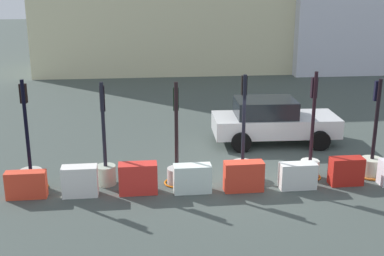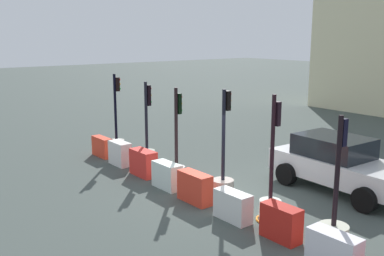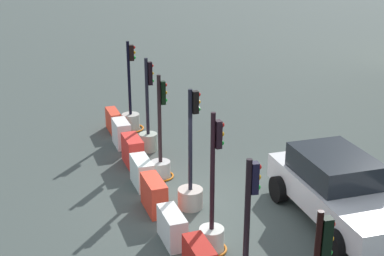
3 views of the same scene
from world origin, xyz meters
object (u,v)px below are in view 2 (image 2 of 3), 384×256
(traffic_light_0, at_px, (117,141))
(traffic_light_4, at_px, (271,198))
(construction_barrier_2, at_px, (143,163))
(construction_barrier_3, at_px, (167,176))
(traffic_light_2, at_px, (177,164))
(construction_barrier_4, at_px, (195,188))
(construction_barrier_0, at_px, (102,147))
(car_white_van, at_px, (340,164))
(construction_barrier_5, at_px, (233,206))
(traffic_light_3, at_px, (223,177))
(construction_barrier_1, at_px, (120,153))
(traffic_light_1, at_px, (147,149))
(construction_barrier_6, at_px, (281,223))
(traffic_light_5, at_px, (333,229))
(construction_barrier_7, at_px, (334,251))

(traffic_light_0, distance_m, traffic_light_4, 8.40)
(construction_barrier_2, relative_size, construction_barrier_3, 1.02)
(traffic_light_2, relative_size, construction_barrier_4, 2.72)
(traffic_light_2, height_order, construction_barrier_0, traffic_light_2)
(traffic_light_4, xyz_separation_m, car_white_van, (-0.30, 3.48, 0.22))
(construction_barrier_2, height_order, construction_barrier_5, construction_barrier_2)
(traffic_light_3, bearing_deg, construction_barrier_1, -170.21)
(construction_barrier_0, distance_m, construction_barrier_5, 7.79)
(traffic_light_2, distance_m, traffic_light_4, 4.12)
(traffic_light_0, bearing_deg, construction_barrier_3, -8.92)
(traffic_light_4, distance_m, construction_barrier_2, 5.32)
(traffic_light_2, bearing_deg, traffic_light_1, 175.35)
(traffic_light_2, xyz_separation_m, construction_barrier_2, (-1.16, -0.58, -0.13))
(construction_barrier_0, height_order, construction_barrier_5, construction_barrier_0)
(traffic_light_2, bearing_deg, construction_barrier_4, -20.64)
(construction_barrier_1, xyz_separation_m, car_white_van, (6.62, 4.12, 0.40))
(construction_barrier_1, relative_size, construction_barrier_2, 0.91)
(construction_barrier_1, bearing_deg, construction_barrier_4, -1.42)
(traffic_light_0, bearing_deg, construction_barrier_2, -11.73)
(traffic_light_0, bearing_deg, construction_barrier_6, -3.97)
(car_white_van, bearing_deg, construction_barrier_2, -140.51)
(construction_barrier_5, bearing_deg, traffic_light_0, 174.30)
(construction_barrier_5, relative_size, car_white_van, 0.23)
(construction_barrier_4, bearing_deg, traffic_light_4, 18.84)
(traffic_light_5, distance_m, construction_barrier_2, 7.26)
(construction_barrier_3, xyz_separation_m, construction_barrier_4, (1.49, -0.04, 0.03))
(construction_barrier_4, height_order, construction_barrier_5, construction_barrier_4)
(construction_barrier_1, bearing_deg, construction_barrier_0, 179.52)
(traffic_light_1, xyz_separation_m, construction_barrier_6, (7.15, -0.75, -0.20))
(traffic_light_1, distance_m, traffic_light_5, 8.20)
(construction_barrier_2, xyz_separation_m, construction_barrier_7, (7.75, -0.15, -0.06))
(construction_barrier_4, height_order, construction_barrier_7, construction_barrier_4)
(traffic_light_1, xyz_separation_m, car_white_van, (5.94, 3.35, 0.22))
(car_white_van, bearing_deg, traffic_light_2, -137.37)
(traffic_light_0, bearing_deg, construction_barrier_1, -24.07)
(construction_barrier_0, height_order, construction_barrier_1, construction_barrier_1)
(traffic_light_2, xyz_separation_m, construction_barrier_5, (3.51, -0.71, -0.19))
(construction_barrier_0, xyz_separation_m, construction_barrier_2, (3.13, 0.00, 0.06))
(traffic_light_2, bearing_deg, construction_barrier_2, -153.22)
(traffic_light_4, height_order, construction_barrier_2, traffic_light_4)
(construction_barrier_2, xyz_separation_m, construction_barrier_5, (4.66, -0.13, -0.06))
(traffic_light_5, xyz_separation_m, construction_barrier_6, (-1.05, -0.56, -0.07))
(traffic_light_4, height_order, construction_barrier_7, traffic_light_4)
(construction_barrier_3, height_order, car_white_van, car_white_van)
(construction_barrier_0, bearing_deg, construction_barrier_2, 0.03)
(traffic_light_3, bearing_deg, construction_barrier_4, -99.21)
(traffic_light_2, height_order, construction_barrier_5, traffic_light_2)
(construction_barrier_0, bearing_deg, construction_barrier_6, 0.02)
(construction_barrier_2, xyz_separation_m, construction_barrier_3, (1.56, -0.09, -0.04))
(traffic_light_0, height_order, construction_barrier_0, traffic_light_0)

